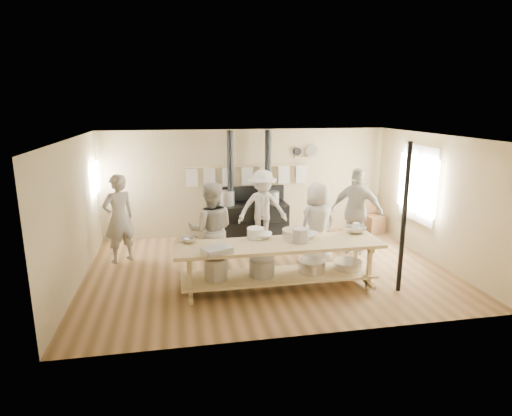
# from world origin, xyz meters

# --- Properties ---
(ground) EXTENTS (7.00, 7.00, 0.00)m
(ground) POSITION_xyz_m (0.00, 0.00, 0.00)
(ground) COLOR brown
(ground) RESTS_ON ground
(room_shell) EXTENTS (7.00, 7.00, 7.00)m
(room_shell) POSITION_xyz_m (0.00, 0.00, 1.62)
(room_shell) COLOR tan
(room_shell) RESTS_ON ground
(window_right) EXTENTS (0.09, 1.50, 1.65)m
(window_right) POSITION_xyz_m (3.47, 0.60, 1.50)
(window_right) COLOR beige
(window_right) RESTS_ON ground
(left_opening) EXTENTS (0.00, 0.90, 0.90)m
(left_opening) POSITION_xyz_m (-3.45, 2.00, 1.60)
(left_opening) COLOR white
(left_opening) RESTS_ON ground
(stove) EXTENTS (1.90, 0.75, 2.60)m
(stove) POSITION_xyz_m (-0.01, 2.12, 0.52)
(stove) COLOR black
(stove) RESTS_ON ground
(towel_rail) EXTENTS (3.00, 0.04, 0.47)m
(towel_rail) POSITION_xyz_m (0.00, 2.40, 1.56)
(towel_rail) COLOR tan
(towel_rail) RESTS_ON ground
(back_wall_shelf) EXTENTS (0.63, 0.14, 0.32)m
(back_wall_shelf) POSITION_xyz_m (1.46, 2.43, 2.00)
(back_wall_shelf) COLOR tan
(back_wall_shelf) RESTS_ON ground
(prep_table) EXTENTS (3.60, 0.90, 0.85)m
(prep_table) POSITION_xyz_m (-0.01, -0.90, 0.52)
(prep_table) COLOR tan
(prep_table) RESTS_ON ground
(support_post) EXTENTS (0.08, 0.08, 2.60)m
(support_post) POSITION_xyz_m (2.05, -1.35, 1.30)
(support_post) COLOR black
(support_post) RESTS_ON ground
(cook_far_left) EXTENTS (0.80, 0.74, 1.83)m
(cook_far_left) POSITION_xyz_m (-2.89, 1.04, 0.92)
(cook_far_left) COLOR #A0988E
(cook_far_left) RESTS_ON ground
(cook_left) EXTENTS (0.94, 0.77, 1.81)m
(cook_left) POSITION_xyz_m (-1.10, -0.06, 0.90)
(cook_left) COLOR #A0988E
(cook_left) RESTS_ON ground
(cook_center) EXTENTS (0.96, 0.77, 1.70)m
(cook_center) POSITION_xyz_m (1.04, 0.13, 0.85)
(cook_center) COLOR #A0988E
(cook_center) RESTS_ON ground
(cook_right) EXTENTS (1.17, 0.99, 1.88)m
(cook_right) POSITION_xyz_m (2.09, 0.64, 0.94)
(cook_right) COLOR #A0988E
(cook_right) RESTS_ON ground
(cook_by_window) EXTENTS (1.14, 0.66, 1.75)m
(cook_by_window) POSITION_xyz_m (0.20, 1.53, 0.87)
(cook_by_window) COLOR #A0988E
(cook_by_window) RESTS_ON ground
(chair) EXTENTS (0.51, 0.51, 0.92)m
(chair) POSITION_xyz_m (3.15, 1.97, 0.27)
(chair) COLOR brown
(chair) RESTS_ON ground
(bowl_white_a) EXTENTS (0.45, 0.45, 0.09)m
(bowl_white_a) POSITION_xyz_m (-0.24, -0.57, 0.90)
(bowl_white_a) COLOR white
(bowl_white_a) RESTS_ON prep_table
(bowl_steel_a) EXTENTS (0.40, 0.40, 0.09)m
(bowl_steel_a) POSITION_xyz_m (-1.52, -0.57, 0.90)
(bowl_steel_a) COLOR silver
(bowl_steel_a) RESTS_ON prep_table
(bowl_white_b) EXTENTS (0.54, 0.54, 0.09)m
(bowl_white_b) POSITION_xyz_m (0.55, -0.70, 0.90)
(bowl_white_b) COLOR white
(bowl_white_b) RESTS_ON prep_table
(bowl_steel_b) EXTENTS (0.50, 0.50, 0.12)m
(bowl_steel_b) POSITION_xyz_m (1.55, -0.57, 0.91)
(bowl_steel_b) COLOR silver
(bowl_steel_b) RESTS_ON prep_table
(roasting_pan) EXTENTS (0.53, 0.45, 0.10)m
(roasting_pan) POSITION_xyz_m (-1.10, -1.23, 0.90)
(roasting_pan) COLOR #B2B2B7
(roasting_pan) RESTS_ON prep_table
(mixing_bowl_large) EXTENTS (0.51, 0.51, 0.16)m
(mixing_bowl_large) POSITION_xyz_m (0.36, -0.69, 0.93)
(mixing_bowl_large) COLOR silver
(mixing_bowl_large) RESTS_ON prep_table
(bucket_galv) EXTENTS (0.33, 0.33, 0.24)m
(bucket_galv) POSITION_xyz_m (0.37, -0.92, 0.97)
(bucket_galv) COLOR gray
(bucket_galv) RESTS_ON prep_table
(deep_bowl_enamel) EXTENTS (0.35, 0.35, 0.19)m
(deep_bowl_enamel) POSITION_xyz_m (-0.35, -0.57, 0.95)
(deep_bowl_enamel) COLOR white
(deep_bowl_enamel) RESTS_ON prep_table
(pitcher) EXTENTS (0.13, 0.13, 0.19)m
(pitcher) POSITION_xyz_m (1.55, -0.57, 0.94)
(pitcher) COLOR white
(pitcher) RESTS_ON prep_table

